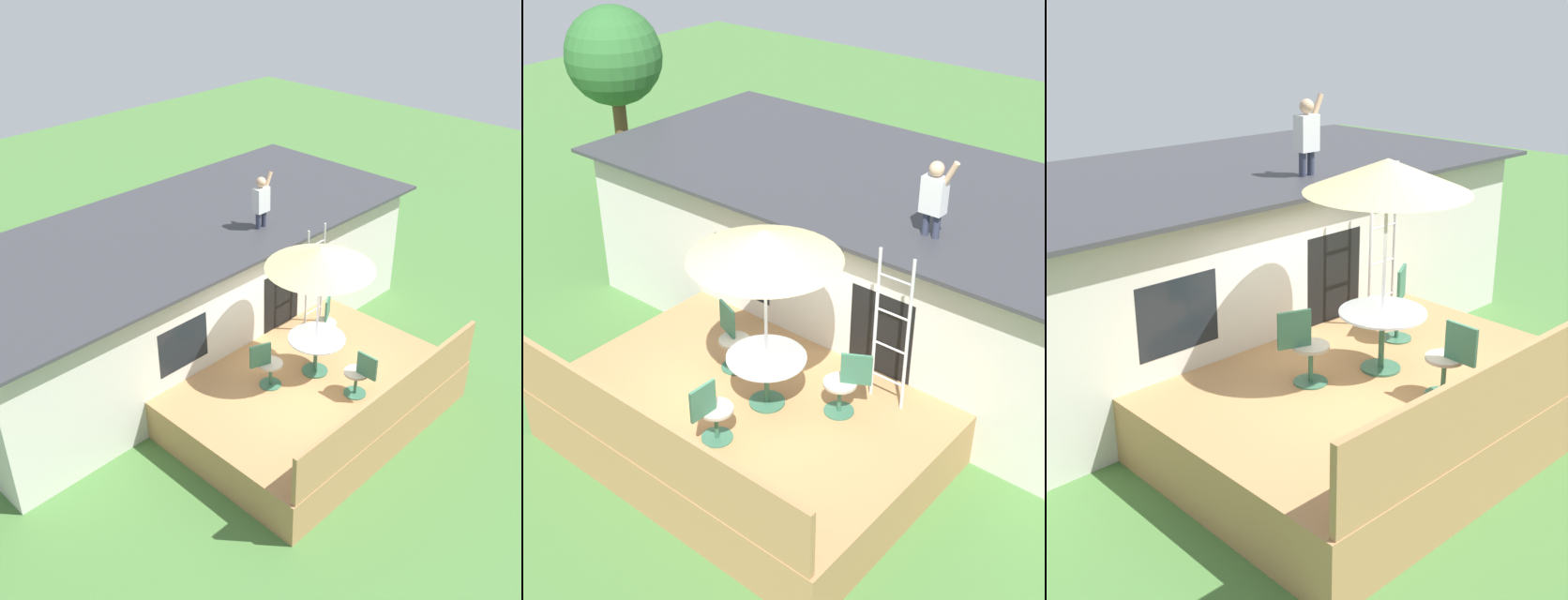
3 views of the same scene
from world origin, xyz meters
TOP-DOWN VIEW (x-y plane):
  - ground_plane at (0.00, 0.00)m, footprint 40.00×40.00m
  - house at (0.00, 3.60)m, footprint 10.50×4.50m
  - deck at (0.00, 0.00)m, footprint 5.03×3.70m
  - deck_railing at (0.00, -1.80)m, footprint 4.93×0.08m
  - patio_table at (0.24, 0.07)m, footprint 1.04×1.04m
  - patio_umbrella at (0.24, 0.07)m, footprint 1.90×1.90m
  - step_ladder at (1.42, 1.12)m, footprint 0.52×0.04m
  - person_figure at (1.17, 2.35)m, footprint 0.47×0.20m
  - patio_chair_left at (-0.70, 0.41)m, footprint 0.60×0.44m
  - patio_chair_right at (1.14, 0.57)m, footprint 0.58×0.44m
  - patio_chair_near at (0.22, -0.94)m, footprint 0.44×0.62m

SIDE VIEW (x-z plane):
  - ground_plane at x=0.00m, z-range 0.00..0.00m
  - deck at x=0.00m, z-range 0.00..0.80m
  - deck_railing at x=0.00m, z-range 0.80..1.70m
  - patio_chair_left at x=-0.70m, z-range 0.80..1.72m
  - patio_chair_right at x=1.14m, z-range 0.80..1.72m
  - patio_chair_near at x=0.22m, z-range 0.80..1.72m
  - house at x=0.00m, z-range 0.01..2.70m
  - patio_table at x=0.24m, z-range 1.01..1.76m
  - step_ladder at x=1.42m, z-range 0.80..3.00m
  - patio_umbrella at x=0.24m, z-range 1.88..4.42m
  - person_figure at x=1.17m, z-range 2.74..3.86m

